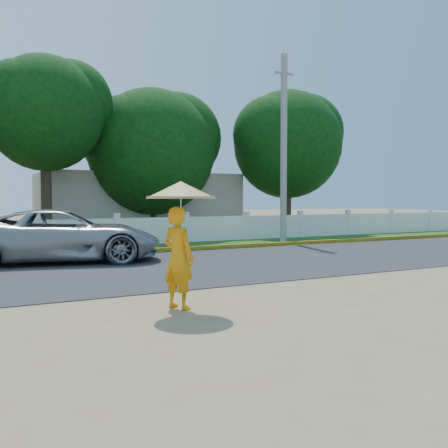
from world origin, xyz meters
TOP-DOWN VIEW (x-y plane):
  - ground at (0.00, 0.00)m, footprint 120.00×120.00m
  - road at (0.00, 4.50)m, footprint 60.00×7.00m
  - grass_verge at (0.00, 9.75)m, footprint 60.00×3.50m
  - curb at (0.00, 8.05)m, footprint 40.00×0.18m
  - fence at (0.00, 11.20)m, footprint 40.00×0.10m
  - building_near at (3.00, 18.00)m, footprint 10.00×6.00m
  - utility_pole at (6.72, 9.33)m, footprint 0.28×0.28m
  - vehicle at (-2.82, 6.93)m, footprint 6.14×3.83m
  - monk_with_parasol at (-2.15, -0.44)m, footprint 1.21×1.21m
  - tree_row at (-0.87, 14.43)m, footprint 29.53×7.34m

SIDE VIEW (x-z plane):
  - ground at x=0.00m, z-range 0.00..0.00m
  - road at x=0.00m, z-range 0.00..0.02m
  - grass_verge at x=0.00m, z-range 0.00..0.03m
  - curb at x=0.00m, z-range 0.00..0.16m
  - fence at x=0.00m, z-range 0.00..1.10m
  - vehicle at x=-2.82m, z-range 0.00..1.59m
  - monk_with_parasol at x=-2.15m, z-range 0.33..2.53m
  - building_near at x=3.00m, z-range 0.00..3.20m
  - utility_pole at x=6.72m, z-range 0.00..7.97m
  - tree_row at x=-0.87m, z-range 0.65..8.56m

